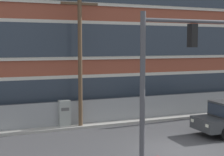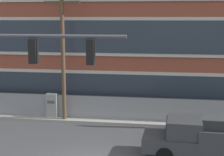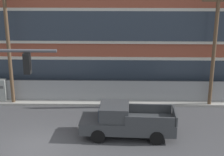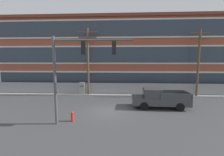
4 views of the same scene
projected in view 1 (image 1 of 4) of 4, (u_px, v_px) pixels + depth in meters
The scene contains 7 objects.
ground_plane at pixel (178, 150), 17.07m from camera, with size 160.00×160.00×0.00m, color #424244.
sidewalk_building_side at pixel (123, 121), 23.29m from camera, with size 80.00×1.70×0.16m, color #9E9B93.
brick_mill_building at pixel (163, 41), 29.85m from camera, with size 51.85×9.20×11.11m.
chain_link_fence at pixel (138, 108), 23.61m from camera, with size 35.84×0.06×1.70m.
traffic_signal_mast at pixel (180, 62), 13.08m from camera, with size 5.66×0.43×6.42m.
utility_pole_near_corner at pixel (80, 49), 21.17m from camera, with size 2.74×0.26×8.93m.
electrical_cabinet at pixel (64, 114), 21.53m from camera, with size 0.72×0.48×1.76m.
Camera 1 is at (-9.36, -14.16, 5.20)m, focal length 55.00 mm.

